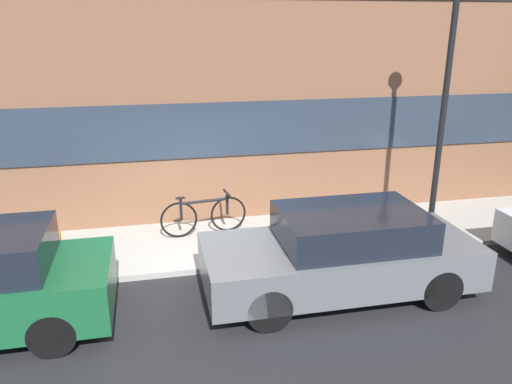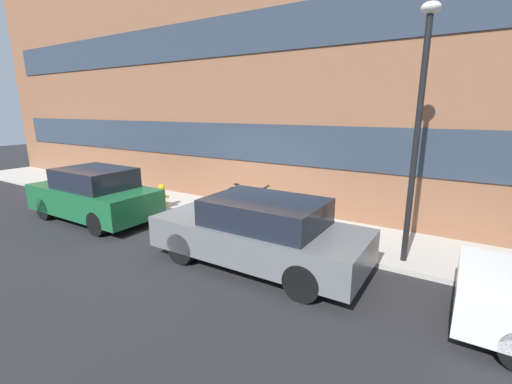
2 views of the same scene
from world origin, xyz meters
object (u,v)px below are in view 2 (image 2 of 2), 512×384
Objects in this scene: parked_car_green at (94,195)px; bicycle at (250,199)px; lamp_post at (420,111)px; fire_hydrant at (162,196)px; parked_car_grey at (260,232)px.

parked_car_green reaches higher than bicycle.
lamp_post is (4.25, -1.04, 2.44)m from bicycle.
bicycle is at bearing 19.08° from fire_hydrant.
parked_car_green is at bearing -150.36° from bicycle.
parked_car_grey reaches higher than fire_hydrant.
parked_car_grey is at bearing -180.00° from parked_car_green.
lamp_post reaches higher than parked_car_grey.
parked_car_grey is (5.30, -0.00, -0.04)m from parked_car_green.
bicycle is at bearing -53.84° from parked_car_grey.
bicycle is (3.45, 2.52, -0.21)m from parked_car_green.
parked_car_grey is at bearing -20.13° from fire_hydrant.
bicycle is 5.01m from lamp_post.
parked_car_green reaches higher than fire_hydrant.
bicycle is at bearing 166.20° from lamp_post.
parked_car_grey reaches higher than bicycle.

